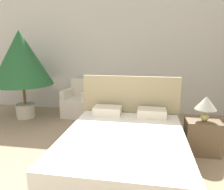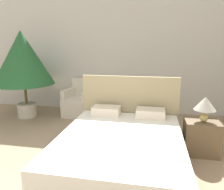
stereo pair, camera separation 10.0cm
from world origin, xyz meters
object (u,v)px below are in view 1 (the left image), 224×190
(potted_palm, at_px, (21,59))
(bed, at_px, (124,150))
(table_lamp, at_px, (206,104))
(nightstand, at_px, (202,136))
(armchair_near_window_right, at_px, (119,106))
(armchair_near_window_left, at_px, (78,104))

(potted_palm, bearing_deg, bed, -35.98)
(bed, relative_size, table_lamp, 5.25)
(bed, xyz_separation_m, table_lamp, (1.17, 0.69, 0.51))
(nightstand, relative_size, table_lamp, 1.38)
(table_lamp, bearing_deg, nightstand, 99.94)
(table_lamp, bearing_deg, bed, -149.27)
(nightstand, bearing_deg, armchair_near_window_right, 135.74)
(nightstand, bearing_deg, table_lamp, -80.06)
(bed, distance_m, potted_palm, 3.33)
(armchair_near_window_right, bearing_deg, potted_palm, -178.35)
(bed, relative_size, nightstand, 3.80)
(armchair_near_window_right, relative_size, potted_palm, 0.43)
(bed, height_order, potted_palm, potted_palm)
(bed, xyz_separation_m, potted_palm, (-2.55, 1.85, 1.07))
(armchair_near_window_left, relative_size, potted_palm, 0.43)
(armchair_near_window_left, distance_m, nightstand, 2.93)
(armchair_near_window_left, xyz_separation_m, nightstand, (2.53, -1.48, -0.01))
(potted_palm, relative_size, table_lamp, 5.14)
(armchair_near_window_right, height_order, nightstand, armchair_near_window_right)
(bed, bearing_deg, table_lamp, 30.73)
(bed, bearing_deg, nightstand, 31.79)
(bed, height_order, armchair_near_window_left, bed)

